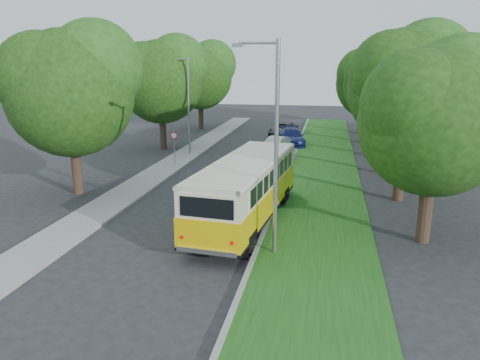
% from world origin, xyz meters
% --- Properties ---
extents(ground, '(120.00, 120.00, 0.00)m').
position_xyz_m(ground, '(0.00, 0.00, 0.00)').
color(ground, '#262629').
rests_on(ground, ground).
extents(curb, '(0.20, 70.00, 0.15)m').
position_xyz_m(curb, '(3.60, 5.00, 0.07)').
color(curb, gray).
rests_on(curb, ground).
extents(grass_verge, '(4.50, 70.00, 0.13)m').
position_xyz_m(grass_verge, '(5.95, 5.00, 0.07)').
color(grass_verge, '#1F5115').
rests_on(grass_verge, ground).
extents(sidewalk, '(2.20, 70.00, 0.12)m').
position_xyz_m(sidewalk, '(-4.80, 5.00, 0.06)').
color(sidewalk, gray).
rests_on(sidewalk, ground).
extents(treeline, '(24.27, 41.91, 9.46)m').
position_xyz_m(treeline, '(3.15, 17.99, 5.93)').
color(treeline, '#332319').
rests_on(treeline, ground).
extents(lamppost_near, '(1.71, 0.16, 8.00)m').
position_xyz_m(lamppost_near, '(4.21, -2.50, 4.37)').
color(lamppost_near, gray).
rests_on(lamppost_near, ground).
extents(lamppost_far, '(1.71, 0.16, 7.50)m').
position_xyz_m(lamppost_far, '(-4.70, 16.00, 4.12)').
color(lamppost_far, gray).
rests_on(lamppost_far, ground).
extents(warning_sign, '(0.56, 0.10, 2.50)m').
position_xyz_m(warning_sign, '(-4.50, 11.98, 1.71)').
color(warning_sign, gray).
rests_on(warning_sign, ground).
extents(vintage_bus, '(3.67, 10.36, 3.01)m').
position_xyz_m(vintage_bus, '(2.59, 0.89, 1.51)').
color(vintage_bus, yellow).
rests_on(vintage_bus, ground).
extents(car_silver, '(2.28, 4.39, 1.43)m').
position_xyz_m(car_silver, '(2.78, 13.78, 0.71)').
color(car_silver, '#AEAEB3').
rests_on(car_silver, ground).
extents(car_white, '(2.51, 4.01, 1.25)m').
position_xyz_m(car_white, '(1.99, 18.19, 0.62)').
color(car_white, white).
rests_on(car_white, ground).
extents(car_blue, '(2.94, 5.30, 1.45)m').
position_xyz_m(car_blue, '(3.00, 21.78, 0.73)').
color(car_blue, navy).
rests_on(car_blue, ground).
extents(car_grey, '(3.02, 4.77, 1.23)m').
position_xyz_m(car_grey, '(1.73, 27.18, 0.61)').
color(car_grey, '#4F5256').
rests_on(car_grey, ground).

